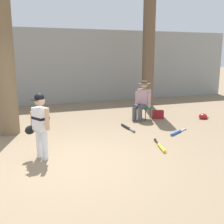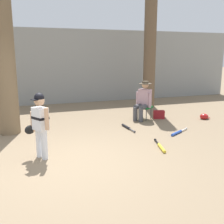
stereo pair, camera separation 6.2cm
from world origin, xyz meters
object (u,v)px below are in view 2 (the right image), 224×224
tree_behind_spectator (150,39)px  bat_yellow_trainer (161,147)px  batting_helmet_red (204,117)px  seated_spectator (143,99)px  bat_black_composite (127,127)px  folding_stool (145,108)px  handbag_beside_stool (159,114)px  bat_blue_youth (178,133)px  tree_near_player (3,45)px  young_ballplayer (40,122)px

tree_behind_spectator → bat_yellow_trainer: bearing=-113.5°
tree_behind_spectator → batting_helmet_red: 3.64m
seated_spectator → bat_black_composite: size_ratio=1.53×
folding_stool → handbag_beside_stool: 0.53m
folding_stool → bat_yellow_trainer: folding_stool is taller
folding_stool → bat_blue_youth: (0.10, -1.76, -0.33)m
handbag_beside_stool → bat_blue_youth: (-0.36, -1.66, -0.10)m
handbag_beside_stool → bat_black_composite: (-1.41, -0.74, -0.10)m
tree_near_player → bat_yellow_trainer: bearing=-36.7°
young_ballplayer → bat_blue_youth: (3.47, 0.53, -0.71)m
tree_near_player → bat_yellow_trainer: size_ratio=6.36×
seated_spectator → bat_blue_youth: 1.82m
tree_near_player → batting_helmet_red: bearing=-3.9°
bat_black_composite → handbag_beside_stool: bearing=27.8°
bat_blue_youth → bat_black_composite: size_ratio=0.94×
folding_stool → seated_spectator: (-0.08, -0.06, 0.28)m
seated_spectator → tree_behind_spectator: bearing=59.1°
bat_blue_youth → batting_helmet_red: size_ratio=2.30×
bat_yellow_trainer → batting_helmet_red: 3.28m
handbag_beside_stool → young_ballplayer: bearing=-150.2°
folding_stool → handbag_beside_stool: folding_stool is taller
tree_behind_spectator → young_ballplayer: size_ratio=4.50×
seated_spectator → young_ballplayer: bearing=-145.7°
bat_blue_youth → tree_behind_spectator: bearing=74.8°
folding_stool → batting_helmet_red: bearing=-19.9°
young_ballplayer → handbag_beside_stool: bearing=29.8°
young_ballplayer → folding_stool: (3.37, 2.30, -0.38)m
young_ballplayer → seated_spectator: young_ballplayer is taller
bat_black_composite → batting_helmet_red: bearing=4.3°
batting_helmet_red → folding_stool: bearing=160.1°
folding_stool → bat_black_composite: size_ratio=0.71×
seated_spectator → folding_stool: bearing=34.3°
handbag_beside_stool → bat_black_composite: size_ratio=0.43×
folding_stool → bat_yellow_trainer: size_ratio=0.69×
bat_blue_youth → batting_helmet_red: bearing=33.6°
tree_behind_spectator → seated_spectator: size_ratio=4.89×
bat_yellow_trainer → tree_behind_spectator: bearing=66.5°
young_ballplayer → bat_yellow_trainer: young_ballplayer is taller
bat_yellow_trainer → batting_helmet_red: bearing=36.4°
tree_behind_spectator → bat_blue_youth: size_ratio=7.99×
young_ballplayer → seated_spectator: (3.29, 2.24, -0.10)m
young_ballplayer → bat_blue_youth: bearing=8.8°
bat_black_composite → bat_yellow_trainer: bearing=-87.1°
folding_stool → bat_blue_youth: size_ratio=0.76×
young_ballplayer → bat_yellow_trainer: size_ratio=1.62×
tree_near_player → handbag_beside_stool: size_ratio=15.09×
bat_black_composite → batting_helmet_red: 2.74m
tree_near_player → folding_stool: size_ratio=9.23×
folding_stool → handbag_beside_stool: (0.46, -0.10, -0.23)m
tree_behind_spectator → young_ballplayer: tree_behind_spectator is taller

